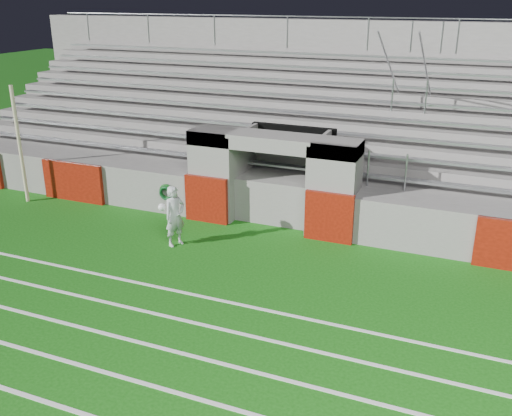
% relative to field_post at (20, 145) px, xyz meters
% --- Properties ---
extents(ground, '(90.00, 90.00, 0.00)m').
position_rel_field_post_xyz_m(ground, '(7.84, -2.31, -1.82)').
color(ground, '#12550E').
rests_on(ground, ground).
extents(field_post, '(0.11, 0.11, 3.64)m').
position_rel_field_post_xyz_m(field_post, '(0.00, 0.00, 0.00)').
color(field_post, beige).
rests_on(field_post, ground).
extents(field_markings, '(28.00, 8.09, 0.01)m').
position_rel_field_post_xyz_m(field_markings, '(7.84, -7.31, -1.81)').
color(field_markings, white).
rests_on(field_markings, ground).
extents(stadium_structure, '(26.00, 8.48, 5.42)m').
position_rel_field_post_xyz_m(stadium_structure, '(7.84, 5.66, -0.33)').
color(stadium_structure, slate).
rests_on(stadium_structure, ground).
extents(goalkeeper_with_ball, '(0.69, 0.69, 1.60)m').
position_rel_field_post_xyz_m(goalkeeper_with_ball, '(6.03, -1.12, -1.01)').
color(goalkeeper_with_ball, silver).
rests_on(goalkeeper_with_ball, ground).
extents(hose_coil, '(0.48, 0.14, 0.49)m').
position_rel_field_post_xyz_m(hose_coil, '(4.73, 0.62, -1.10)').
color(hose_coil, '#0D4310').
rests_on(hose_coil, ground).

